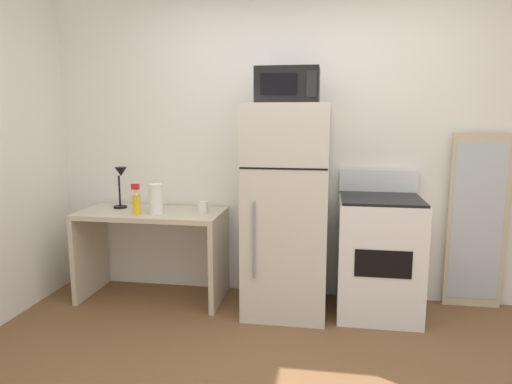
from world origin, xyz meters
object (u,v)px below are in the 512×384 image
Objects in this scene: leaning_mirror at (477,222)px; oven_range at (379,255)px; spray_bottle at (136,202)px; paper_towel_roll at (156,199)px; desk_lamp at (121,180)px; coffee_mug at (203,207)px; desk at (152,237)px; microwave at (288,86)px; refrigerator at (287,210)px.

oven_range is at bearing -161.65° from leaning_mirror.
spray_bottle is 0.15m from paper_towel_roll.
spray_bottle is (0.23, -0.22, -0.14)m from desk_lamp.
desk is at bearing 179.82° from coffee_mug.
refrigerator is at bearing 90.31° from microwave.
coffee_mug is at bearing -0.18° from desk.
paper_towel_roll is 1.81m from oven_range.
paper_towel_roll is 0.15× the size of refrigerator.
microwave is at bearing -168.21° from leaning_mirror.
leaning_mirror is (2.61, 0.24, 0.17)m from desk.
microwave is (0.69, -0.07, 0.95)m from coffee_mug.
spray_bottle is at bearing -175.77° from oven_range.
leaning_mirror is (2.67, 0.40, -0.15)m from spray_bottle.
microwave is (1.19, 0.09, 0.90)m from spray_bottle.
coffee_mug is (0.73, -0.07, -0.19)m from desk_lamp.
microwave reaches higher than coffee_mug.
refrigerator reaches higher than oven_range.
leaning_mirror reaches higher than coffee_mug.
desk_lamp is 2.92m from leaning_mirror.
spray_bottle reaches higher than paper_towel_roll.
paper_towel_roll reaches higher than coffee_mug.
leaning_mirror reaches higher than spray_bottle.
microwave is (1.42, -0.13, 0.76)m from desk_lamp.
desk is at bearing 176.61° from microwave.
oven_range is (2.13, -0.08, -0.52)m from desk_lamp.
microwave reaches higher than leaning_mirror.
leaning_mirror is at bearing 3.47° from desk_lamp.
oven_range reaches higher than paper_towel_roll.
desk_lamp is 0.76m from coffee_mug.
leaning_mirror is (2.16, 0.24, -0.10)m from coffee_mug.
paper_towel_roll reaches higher than desk.
desk_lamp is at bearing 136.47° from spray_bottle.
coffee_mug is 0.21× the size of microwave.
microwave reaches higher than desk.
refrigerator is 1.16× the size of leaning_mirror.
microwave is at bearing 4.18° from spray_bottle.
paper_towel_roll is 0.17× the size of leaning_mirror.
spray_bottle is 0.53m from coffee_mug.
paper_towel_roll is 1.37m from microwave.
coffee_mug is 0.69m from refrigerator.
spray_bottle is 0.54× the size of microwave.
desk is 4.94× the size of paper_towel_roll.
leaning_mirror reaches higher than oven_range.
leaning_mirror is (0.77, 0.26, 0.23)m from oven_range.
oven_range reaches higher than spray_bottle.
spray_bottle is at bearing -163.12° from coffee_mug.
paper_towel_roll is (0.14, 0.07, 0.02)m from spray_bottle.
refrigerator is at bearing -169.00° from leaning_mirror.
coffee_mug is 0.38m from paper_towel_roll.
spray_bottle is 1.94m from oven_range.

